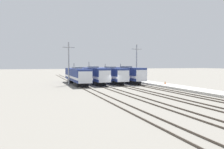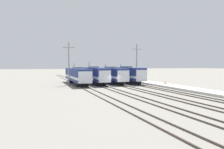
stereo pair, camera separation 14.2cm
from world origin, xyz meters
name	(u,v)px [view 1 (the left image)]	position (x,y,z in m)	size (l,w,h in m)	color
ground_plane	(116,87)	(0.00, 0.00, 0.00)	(400.00, 400.00, 0.00)	gray
rail_pair_far_left	(86,88)	(-6.44, 0.00, 0.07)	(1.51, 120.00, 0.15)	#4C4238
rail_pair_center_left	(107,87)	(-2.15, 0.00, 0.07)	(1.51, 120.00, 0.15)	#4C4238
rail_pair_center_right	(126,87)	(2.15, 0.00, 0.07)	(1.51, 120.00, 0.15)	#4C4238
rail_pair_far_right	(144,86)	(6.44, 0.00, 0.07)	(1.51, 120.00, 0.15)	#4C4238
locomotive_far_left	(77,75)	(-6.44, 9.31, 2.12)	(3.12, 18.90, 5.04)	black
locomotive_center_left	(94,75)	(-2.15, 10.54, 2.19)	(2.87, 20.03, 5.38)	black
locomotive_center_right	(110,75)	(2.15, 10.08, 2.17)	(2.96, 18.30, 4.90)	black
locomotive_far_right	(127,74)	(6.44, 9.81, 2.21)	(2.82, 17.84, 4.94)	black
catenary_tower_left	(69,63)	(-8.60, 7.99, 5.14)	(2.69, 0.30, 9.76)	gray
catenary_tower_right	(137,63)	(8.42, 7.99, 5.14)	(2.69, 0.30, 9.76)	gray
platform	(162,85)	(10.90, 0.00, 0.20)	(4.00, 120.00, 0.40)	#B7B5AD
traffic_cone	(165,83)	(11.29, -0.56, 0.73)	(0.37, 0.37, 0.67)	orange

